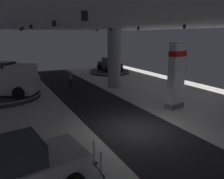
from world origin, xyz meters
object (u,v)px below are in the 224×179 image
Objects in this scene: brand_sign_pylon at (176,75)px; display_platform_deep_left at (7,78)px; display_platform_far_left at (4,96)px; column_right at (114,58)px; pickup_truck_far_left at (6,82)px; display_car_deep_right at (110,65)px; display_platform_deep_right at (110,72)px; display_car_deep_left at (6,70)px; display_car_near_left at (12,173)px; visitor_walking_near at (71,78)px.

brand_sign_pylon reaches higher than display_platform_deep_left.
display_platform_deep_left is at bearing 85.83° from display_platform_far_left.
column_right is 9.41m from pickup_truck_far_left.
display_platform_deep_left is at bearing 174.87° from display_car_deep_right.
display_platform_deep_right is at bearing 66.18° from column_right.
display_car_deep_right is at bearing -5.23° from display_car_deep_left.
pickup_truck_far_left reaches higher than display_platform_deep_right.
display_platform_far_left is 12.59m from display_car_near_left.
display_platform_deep_right is 0.90m from display_car_deep_right.
display_platform_deep_left is (-9.74, 15.83, -2.11)m from brand_sign_pylon.
column_right is 4.55m from visitor_walking_near.
display_car_deep_right is 8.75m from visitor_walking_near.
visitor_walking_near is at bearing 66.79° from display_car_near_left.
column_right is 3.46× the size of visitor_walking_near.
display_car_deep_left is (-9.76, 15.85, -1.21)m from brand_sign_pylon.
display_platform_deep_right is 14.49m from display_platform_far_left.
brand_sign_pylon is 1.03× the size of display_car_deep_right.
visitor_walking_near is (5.97, 13.92, -0.15)m from display_car_near_left.
display_platform_far_left is 1.01× the size of pickup_truck_far_left.
display_platform_deep_right is at bearing 28.93° from pickup_truck_far_left.
pickup_truck_far_left is (-10.04, 7.83, -0.98)m from brand_sign_pylon.
display_car_deep_right is at bearing -5.13° from display_platform_deep_left.
column_right reaches higher than display_platform_far_left.
display_car_near_left is at bearing -91.83° from display_platform_deep_left.
display_platform_far_left reaches higher than display_platform_deep_left.
column_right reaches higher than visitor_walking_near.
display_platform_far_left is (-12.81, -6.73, -0.86)m from display_car_deep_right.
display_car_deep_left is 2.73× the size of visitor_walking_near.
display_platform_deep_left is 0.90m from display_car_deep_left.
display_car_deep_left is (-9.01, 8.45, -1.68)m from column_right.
visitor_walking_near is (-3.67, 1.97, -1.84)m from column_right.
display_car_near_left is (-9.64, -11.96, -1.70)m from column_right.
display_car_near_left is at bearing -123.72° from display_platform_deep_right.
column_right reaches higher than pickup_truck_far_left.
display_car_deep_left reaches higher than display_platform_deep_right.
visitor_walking_near reaches higher than display_platform_deep_right.
display_car_deep_right is 0.99× the size of display_car_deep_left.
display_platform_deep_left is 1.20× the size of display_car_near_left.
pickup_truck_far_left is at bearing 88.37° from display_car_near_left.
display_platform_deep_left is 8.40m from visitor_walking_near.
display_car_near_left is (-0.08, -12.56, 0.85)m from display_platform_far_left.
display_car_near_left is (-12.89, -19.32, 0.89)m from display_platform_deep_right.
visitor_walking_near is at bearing -142.07° from display_platform_deep_right.
pickup_truck_far_left is (-9.29, 0.43, -1.45)m from column_right.
brand_sign_pylon is at bearing -58.38° from display_platform_deep_left.
column_right reaches higher than display_car_deep_left.
display_car_deep_left is 7.92m from display_platform_far_left.
display_car_near_left is at bearing -91.63° from pickup_truck_far_left.
column_right is 0.97× the size of display_platform_far_left.
column_right reaches higher than display_car_near_left.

